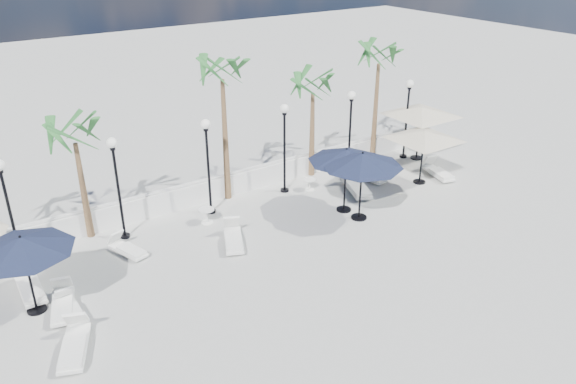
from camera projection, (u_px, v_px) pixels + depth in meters
ground at (307, 292)px, 17.36m from camera, size 100.00×100.00×0.00m
balustrade at (199, 193)px, 22.78m from camera, size 26.00×0.30×1.01m
lamppost_1 at (7, 199)px, 17.62m from camera, size 0.36×0.36×3.84m
lamppost_2 at (116, 174)px, 19.39m from camera, size 0.36×0.36×3.84m
lamppost_3 at (207, 154)px, 21.16m from camera, size 0.36×0.36×3.84m
lamppost_4 at (284, 136)px, 22.93m from camera, size 0.36×0.36×3.84m
lamppost_5 at (350, 121)px, 24.70m from camera, size 0.36×0.36×3.84m
lamppost_6 at (408, 108)px, 26.47m from camera, size 0.36×0.36×3.84m
palm_1 at (75, 139)px, 18.94m from camera, size 2.60×2.60×4.70m
palm_2 at (222, 76)px, 21.24m from camera, size 2.60×2.60×6.10m
palm_3 at (313, 90)px, 23.92m from camera, size 2.60×2.60×4.90m
palm_4 at (379, 61)px, 25.46m from camera, size 2.60×2.60×5.70m
lounger_0 at (30, 286)px, 17.24m from camera, size 0.67×1.95×0.73m
lounger_1 at (71, 311)px, 16.19m from camera, size 0.58×1.67×0.62m
lounger_2 at (62, 303)px, 16.47m from camera, size 1.08×1.95×0.70m
lounger_3 at (74, 345)px, 14.83m from camera, size 1.32×2.04×0.73m
lounger_4 at (127, 248)px, 19.35m from camera, size 0.98×1.69×0.60m
lounger_5 at (233, 238)px, 19.93m from camera, size 1.34×1.96×0.71m
lounger_6 at (356, 186)px, 23.84m from camera, size 1.42×2.25×0.81m
lounger_7 at (367, 175)px, 25.03m from camera, size 0.84×1.89×0.68m
lounger_8 at (438, 171)px, 25.33m from camera, size 1.05×1.96×0.70m
side_table_1 at (207, 215)px, 21.29m from camera, size 0.60×0.60×0.58m
side_table_2 at (310, 183)px, 23.98m from camera, size 0.52×0.52×0.51m
parasol_navy_left at (22, 245)px, 15.58m from camera, size 2.89×2.89×2.55m
parasol_navy_mid at (346, 156)px, 21.39m from camera, size 2.97×2.97×2.66m
parasol_navy_right at (362, 160)px, 20.75m from camera, size 3.09×3.09×2.77m
parasol_cream_sq_a at (422, 108)px, 26.28m from camera, size 5.65×5.65×2.77m
parasol_cream_sq_b at (425, 131)px, 23.79m from camera, size 5.14×5.14×2.58m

